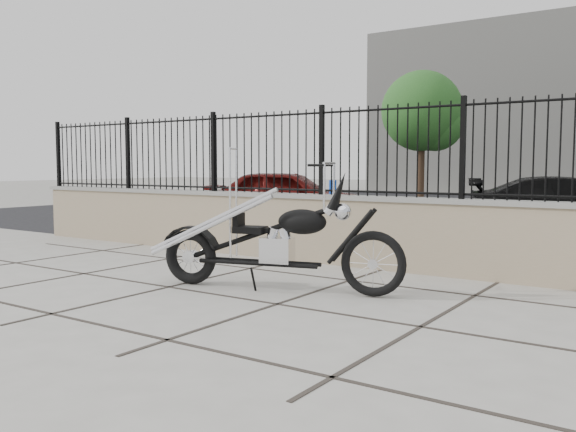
# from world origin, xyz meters

# --- Properties ---
(ground_plane) EXTENTS (90.00, 90.00, 0.00)m
(ground_plane) POSITION_xyz_m (0.00, 0.00, 0.00)
(ground_plane) COLOR #99968E
(ground_plane) RESTS_ON ground
(parking_lot) EXTENTS (30.00, 30.00, 0.00)m
(parking_lot) POSITION_xyz_m (0.00, 12.50, 0.00)
(parking_lot) COLOR black
(parking_lot) RESTS_ON ground
(retaining_wall) EXTENTS (14.00, 0.36, 0.96)m
(retaining_wall) POSITION_xyz_m (0.00, 2.50, 0.48)
(retaining_wall) COLOR gray
(retaining_wall) RESTS_ON ground_plane
(iron_fence) EXTENTS (14.00, 0.08, 1.20)m
(iron_fence) POSITION_xyz_m (0.00, 2.50, 1.56)
(iron_fence) COLOR black
(iron_fence) RESTS_ON retaining_wall
(chopper_motorcycle) EXTENTS (2.69, 1.14, 1.60)m
(chopper_motorcycle) POSITION_xyz_m (-0.44, 0.54, 0.80)
(chopper_motorcycle) COLOR black
(chopper_motorcycle) RESTS_ON ground_plane
(car_red) EXTENTS (4.06, 2.75, 1.28)m
(car_red) POSITION_xyz_m (-4.30, 6.50, 0.64)
(car_red) COLOR #4E0D0B
(car_red) RESTS_ON parking_lot
(car_black) EXTENTS (4.27, 2.75, 1.15)m
(car_black) POSITION_xyz_m (1.38, 8.02, 0.58)
(car_black) COLOR black
(car_black) RESTS_ON parking_lot
(bollard_a) EXTENTS (0.14, 0.14, 1.10)m
(bollard_a) POSITION_xyz_m (-2.06, 4.65, 0.55)
(bollard_a) COLOR #0B41A7
(bollard_a) RESTS_ON ground_plane
(tree_left) EXTENTS (2.93, 2.93, 4.94)m
(tree_left) POSITION_xyz_m (-5.16, 16.44, 3.46)
(tree_left) COLOR #382619
(tree_left) RESTS_ON ground_plane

